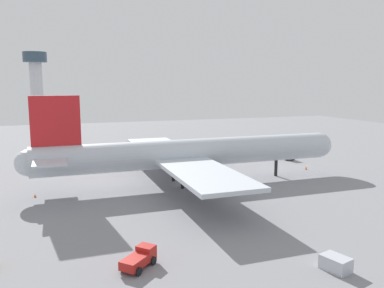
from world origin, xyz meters
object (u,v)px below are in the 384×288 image
Objects in this scene: cargo_airplane at (190,153)px; cargo_container_fore at (336,263)px; safety_cone_tail at (35,195)px; cargo_loader at (139,258)px; control_tower at (36,81)px; safety_cone_nose at (306,168)px; baggage_tug at (287,155)px.

cargo_airplane is 41.79m from cargo_container_fore.
safety_cone_tail is at bearing 128.24° from cargo_container_fore.
cargo_loader reaches higher than cargo_container_fore.
cargo_loader is 7.51× the size of safety_cone_tail.
cargo_airplane reaches higher than cargo_loader.
control_tower is at bearing 91.47° from safety_cone_tail.
cargo_container_fore reaches higher than safety_cone_nose.
baggage_tug reaches higher than safety_cone_nose.
cargo_container_fore is 4.74× the size of safety_cone_nose.
cargo_loader reaches higher than safety_cone_tail.
baggage_tug is (33.55, 15.92, -5.23)m from cargo_airplane.
control_tower is (-33.13, 131.33, 15.33)m from cargo_airplane.
baggage_tug is at bearing 14.07° from safety_cone_tail.
safety_cone_nose is 144.63m from control_tower.
cargo_loader is 0.96× the size of baggage_tug.
control_tower is (-35.97, 172.66, 20.86)m from cargo_container_fore.
cargo_loader is 166.71m from control_tower.
baggage_tug is 65.29m from safety_cone_tail.
cargo_airplane is 19.07× the size of cargo_container_fore.
cargo_container_fore is at bearing -122.05° from safety_cone_nose.
control_tower reaches higher than cargo_container_fore.
baggage_tug is 0.14× the size of control_tower.
cargo_airplane reaches higher than baggage_tug.
baggage_tug is 64.97m from cargo_container_fore.
safety_cone_tail is (-63.32, -15.87, -0.78)m from baggage_tug.
safety_cone_tail is 133.05m from control_tower.
safety_cone_tail is at bearing 110.17° from cargo_loader.
cargo_container_fore is 52.73m from safety_cone_nose.
cargo_airplane reaches higher than cargo_container_fore.
cargo_airplane is 37.50m from baggage_tug.
cargo_container_fore is at bearing -21.40° from cargo_loader.
safety_cone_nose is at bearing 57.95° from cargo_container_fore.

